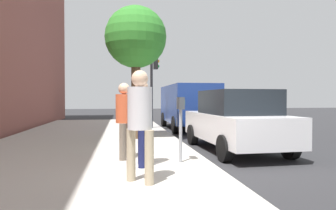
% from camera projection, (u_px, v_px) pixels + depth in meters
% --- Properties ---
extents(ground_plane, '(80.00, 80.00, 0.00)m').
position_uv_depth(ground_plane, '(210.00, 168.00, 6.70)').
color(ground_plane, '#2B2B2D').
rests_on(ground_plane, ground).
extents(sidewalk_slab, '(28.00, 6.00, 0.15)m').
position_uv_depth(sidewalk_slab, '(69.00, 170.00, 6.23)').
color(sidewalk_slab, '#B7B2A8').
rests_on(sidewalk_slab, ground_plane).
extents(parking_meter, '(0.36, 0.12, 1.41)m').
position_uv_depth(parking_meter, '(181.00, 115.00, 6.57)').
color(parking_meter, gray).
rests_on(parking_meter, sidewalk_slab).
extents(pedestrian_at_meter, '(0.53, 0.38, 1.76)m').
position_uv_depth(pedestrian_at_meter, '(142.00, 115.00, 6.23)').
color(pedestrian_at_meter, '#191E4C').
rests_on(pedestrian_at_meter, sidewalk_slab).
extents(pedestrian_bystander, '(0.44, 0.43, 1.84)m').
position_uv_depth(pedestrian_bystander, '(140.00, 116.00, 4.97)').
color(pedestrian_bystander, tan).
rests_on(pedestrian_bystander, sidewalk_slab).
extents(parking_officer, '(0.52, 0.38, 1.74)m').
position_uv_depth(parking_officer, '(124.00, 114.00, 6.97)').
color(parking_officer, '#726656').
rests_on(parking_officer, sidewalk_slab).
extents(parked_sedan_near, '(4.47, 2.10, 1.77)m').
position_uv_depth(parked_sedan_near, '(236.00, 120.00, 8.83)').
color(parked_sedan_near, silver).
rests_on(parked_sedan_near, ground_plane).
extents(parked_van_far, '(5.21, 2.14, 2.18)m').
position_uv_depth(parked_van_far, '(188.00, 104.00, 15.15)').
color(parked_van_far, navy).
rests_on(parked_van_far, ground_plane).
extents(street_tree, '(2.13, 2.13, 4.57)m').
position_uv_depth(street_tree, '(136.00, 39.00, 10.49)').
color(street_tree, brown).
rests_on(street_tree, sidewalk_slab).
extents(traffic_signal, '(0.24, 0.44, 3.60)m').
position_uv_depth(traffic_signal, '(154.00, 76.00, 14.36)').
color(traffic_signal, black).
rests_on(traffic_signal, sidewalk_slab).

